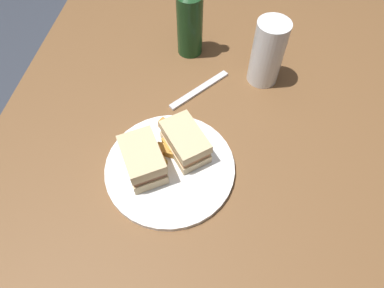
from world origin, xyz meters
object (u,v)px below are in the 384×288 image
Objects in this scene: fork at (199,90)px; sandwich_half_right at (143,160)px; pint_glass at (267,56)px; plate at (170,167)px; cider_bottle at (190,18)px; sandwich_half_left at (185,142)px.

sandwich_half_right is at bearing 22.43° from fork.
pint_glass is at bearing -37.90° from sandwich_half_right.
plate is at bearing 33.21° from fork.
cider_bottle is (0.38, -0.04, 0.06)m from sandwich_half_right.
fork is at bearing -2.71° from sandwich_half_left.
sandwich_half_left is (0.04, -0.03, 0.04)m from plate.
sandwich_half_right is (-0.06, 0.08, 0.00)m from sandwich_half_left.
cider_bottle reaches higher than pint_glass.
sandwich_half_left is 1.01× the size of sandwich_half_right.
sandwich_half_left is 0.30m from pint_glass.
cider_bottle reaches higher than sandwich_half_right.
sandwich_half_right is at bearing 142.10° from pint_glass.
plate is 0.38m from cider_bottle.
sandwich_half_left is at bearing 39.24° from fork.
cider_bottle is (0.33, 0.03, 0.06)m from sandwich_half_left.
cider_bottle is at bearing 5.97° from sandwich_half_left.
plate is at bearing 147.42° from pint_glass.
pint_glass is (0.29, -0.19, 0.06)m from plate.
sandwich_half_left is 0.47× the size of cider_bottle.
fork is (0.23, -0.03, -0.00)m from plate.
sandwich_half_left is 0.09m from sandwich_half_right.
pint_glass is 0.21m from cider_bottle.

